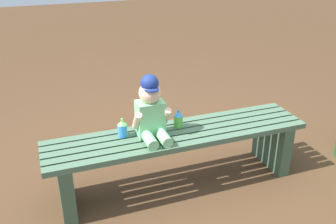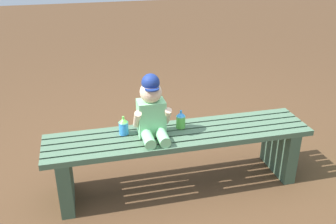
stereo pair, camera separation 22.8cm
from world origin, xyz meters
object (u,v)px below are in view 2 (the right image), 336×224
park_bench (179,149)px  sippy_cup_right (181,120)px  child_figure (152,110)px  sippy_cup_left (124,126)px

park_bench → sippy_cup_right: size_ratio=13.86×
child_figure → sippy_cup_left: bearing=161.4°
child_figure → sippy_cup_right: size_ratio=3.26×
child_figure → sippy_cup_right: bearing=15.9°
child_figure → sippy_cup_right: 0.24m
park_bench → sippy_cup_left: bearing=168.9°
sippy_cup_left → sippy_cup_right: same height
child_figure → sippy_cup_right: (0.20, 0.06, -0.12)m
park_bench → child_figure: size_ratio=4.25×
sippy_cup_left → sippy_cup_right: (0.38, 0.00, 0.00)m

